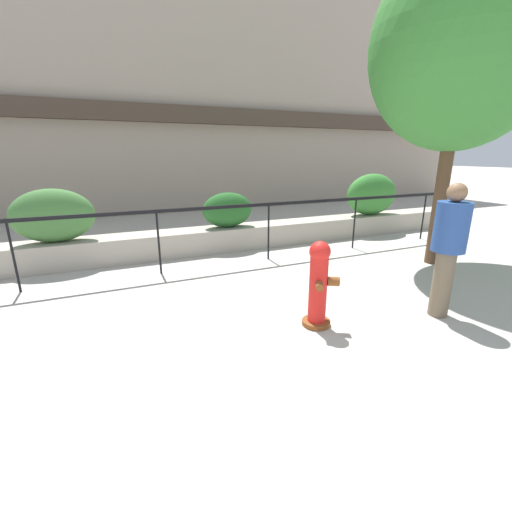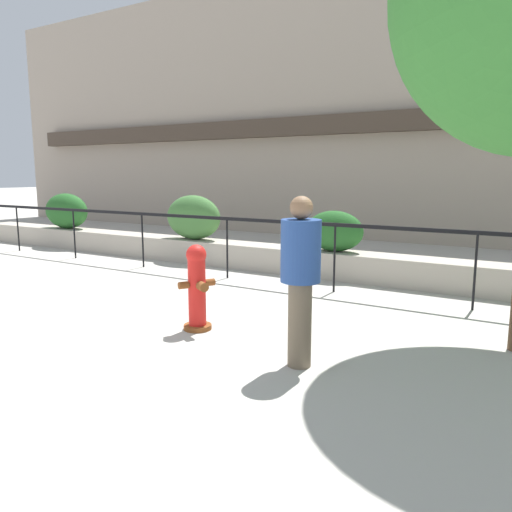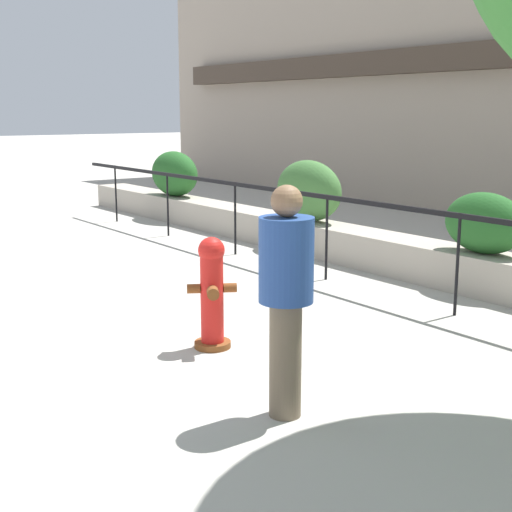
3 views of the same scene
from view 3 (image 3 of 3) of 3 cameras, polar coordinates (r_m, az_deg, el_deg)
name	(u,v)px [view 3 (image 3 of 3)]	position (r m, az deg, el deg)	size (l,w,h in m)	color
planter_wall_low	(383,252)	(10.39, 10.14, 0.32)	(18.00, 0.70, 0.50)	#ADA393
fence_railing_segment	(327,205)	(9.51, 5.72, 4.10)	(15.00, 0.05, 1.15)	black
hedge_bush_0	(174,174)	(14.96, -6.56, 6.56)	(1.45, 0.70, 0.93)	#235B23
hedge_bush_1	(308,191)	(11.47, 4.22, 5.24)	(1.40, 0.64, 0.97)	#427538
hedge_bush_2	(485,223)	(9.24, 17.82, 2.53)	(1.13, 0.58, 0.76)	#235B23
fire_hydrant	(212,292)	(6.78, -3.54, -2.88)	(0.49, 0.48, 1.08)	brown
pedestrian	(286,287)	(5.15, 2.41, -2.52)	(0.46, 0.46, 1.73)	brown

